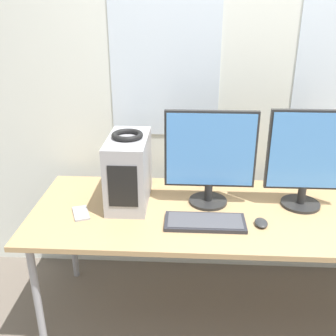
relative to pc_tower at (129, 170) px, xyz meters
The scene contains 9 objects.
wall_back 0.95m from the pc_tower, 31.49° to the left, with size 8.00×0.07×2.70m.
desk 0.77m from the pc_tower, ahead, with size 2.50×0.81×0.73m.
pc_tower is the anchor object (origin of this frame).
headphones 0.20m from the pc_tower, 90.00° to the left, with size 0.17×0.17×0.03m.
monitor_main 0.46m from the pc_tower, ahead, with size 0.49×0.21×0.53m.
monitor_right_near 0.97m from the pc_tower, ahead, with size 0.43×0.21×0.55m.
keyboard 0.51m from the pc_tower, 29.09° to the right, with size 0.41×0.18×0.02m.
mouse 0.76m from the pc_tower, 17.97° to the right, with size 0.07×0.10×0.03m.
cell_phone 0.35m from the pc_tower, 145.34° to the right, with size 0.13×0.17×0.01m.
Camera 1 is at (-0.40, -1.49, 1.79)m, focal length 42.00 mm.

